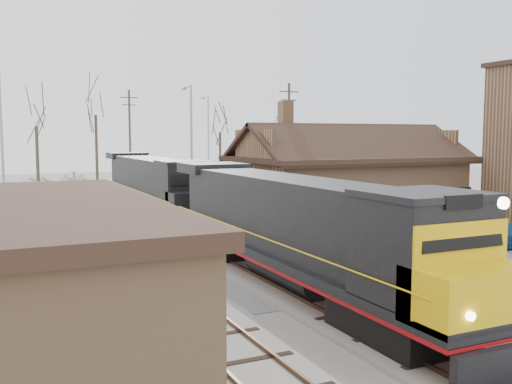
# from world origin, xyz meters

# --- Properties ---
(ground) EXTENTS (140.00, 140.00, 0.00)m
(ground) POSITION_xyz_m (0.00, 0.00, 0.00)
(ground) COLOR gray
(ground) RESTS_ON ground
(road) EXTENTS (60.00, 9.00, 0.03)m
(road) POSITION_xyz_m (0.00, 0.00, 0.01)
(road) COLOR #59595E
(road) RESTS_ON ground
(parking_lot) EXTENTS (22.00, 26.00, 0.03)m
(parking_lot) POSITION_xyz_m (18.00, 4.00, 0.02)
(parking_lot) COLOR #59595E
(parking_lot) RESTS_ON ground
(track_main) EXTENTS (3.40, 90.00, 0.24)m
(track_main) POSITION_xyz_m (0.00, 15.00, 0.07)
(track_main) COLOR gray
(track_main) RESTS_ON ground
(track_siding) EXTENTS (3.40, 90.00, 0.24)m
(track_siding) POSITION_xyz_m (-4.50, 15.00, 0.07)
(track_siding) COLOR gray
(track_siding) RESTS_ON ground
(depot) EXTENTS (15.20, 9.31, 7.90)m
(depot) POSITION_xyz_m (11.99, 12.00, 2.41)
(depot) COLOR #9F7552
(depot) RESTS_ON ground
(locomotive_lead) EXTENTS (2.87, 19.20, 4.26)m
(locomotive_lead) POSITION_xyz_m (0.00, -2.66, 2.24)
(locomotive_lead) COLOR black
(locomotive_lead) RESTS_ON ground
(locomotive_trailing) EXTENTS (2.87, 19.20, 4.03)m
(locomotive_trailing) POSITION_xyz_m (0.00, 16.82, 2.24)
(locomotive_trailing) COLOR black
(locomotive_trailing) RESTS_ON ground
(crossbuck_near) EXTENTS (1.01, 0.26, 3.53)m
(crossbuck_near) POSITION_xyz_m (2.93, -5.67, 1.69)
(crossbuck_near) COLOR #A5A8AD
(crossbuck_near) RESTS_ON ground
(crossbuck_far) EXTENTS (1.10, 0.52, 4.06)m
(crossbuck_far) POSITION_xyz_m (-6.67, 5.65, 1.90)
(crossbuck_far) COLOR #A5A8AD
(crossbuck_far) RESTS_ON ground
(parked_car) EXTENTS (4.88, 2.66, 1.34)m
(parked_car) POSITION_xyz_m (13.06, -0.05, 0.67)
(parked_car) COLOR navy
(parked_car) RESTS_ON ground
(streetlight_a) EXTENTS (0.25, 2.04, 9.78)m
(streetlight_a) POSITION_xyz_m (-9.24, 20.10, 5.43)
(streetlight_a) COLOR #A5A8AD
(streetlight_a) RESTS_ON ground
(streetlight_b) EXTENTS (0.25, 2.04, 9.39)m
(streetlight_b) POSITION_xyz_m (3.78, 20.70, 5.23)
(streetlight_b) COLOR #A5A8AD
(streetlight_b) RESTS_ON ground
(streetlight_c) EXTENTS (0.25, 2.04, 9.82)m
(streetlight_c) POSITION_xyz_m (11.15, 37.03, 5.45)
(streetlight_c) COLOR #A5A8AD
(streetlight_c) RESTS_ON ground
(utility_pole_b) EXTENTS (2.00, 0.24, 10.57)m
(utility_pole_b) POSITION_xyz_m (4.07, 42.55, 5.52)
(utility_pole_b) COLOR #382D23
(utility_pole_b) RESTS_ON ground
(utility_pole_c) EXTENTS (2.00, 0.24, 10.56)m
(utility_pole_c) POSITION_xyz_m (15.93, 27.76, 5.51)
(utility_pole_c) COLOR #382D23
(utility_pole_c) RESTS_ON ground
(tree_b) EXTENTS (4.37, 4.37, 10.69)m
(tree_b) POSITION_xyz_m (-5.68, 40.52, 7.61)
(tree_b) COLOR #382D23
(tree_b) RESTS_ON ground
(tree_c) EXTENTS (5.29, 5.29, 12.96)m
(tree_c) POSITION_xyz_m (0.94, 45.49, 9.23)
(tree_c) COLOR #382D23
(tree_c) RESTS_ON ground
(tree_d) EXTENTS (4.01, 4.01, 9.82)m
(tree_d) POSITION_xyz_m (14.40, 41.77, 6.99)
(tree_d) COLOR #382D23
(tree_d) RESTS_ON ground
(tree_e) EXTENTS (3.71, 3.71, 9.10)m
(tree_e) POSITION_xyz_m (21.53, 39.40, 6.47)
(tree_e) COLOR #382D23
(tree_e) RESTS_ON ground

